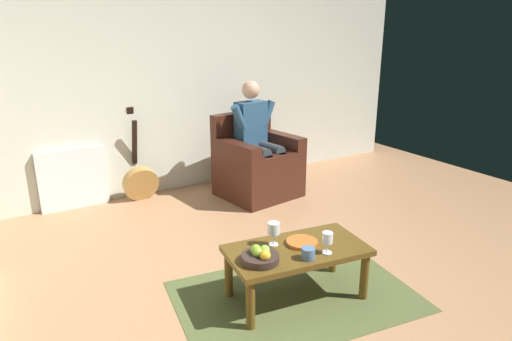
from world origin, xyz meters
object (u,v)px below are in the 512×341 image
object	(u,v)px
armchair	(257,166)
decorative_dish	(302,242)
wine_glass_near	(327,239)
wine_glass_far	(274,230)
fruit_bowl	(260,256)
guitar	(140,180)
candle_jar	(308,253)
person_seated	(258,136)
coffee_table	(297,256)

from	to	relation	value
armchair	decorative_dish	bearing A→B (deg)	59.50
wine_glass_near	wine_glass_far	world-z (taller)	wine_glass_far
wine_glass_near	armchair	bearing A→B (deg)	-108.53
fruit_bowl	decorative_dish	distance (m)	0.39
wine_glass_near	decorative_dish	bearing A→B (deg)	-71.47
armchair	guitar	distance (m)	1.30
fruit_bowl	candle_jar	xyz separation A→B (m)	(-0.29, 0.13, -0.00)
armchair	person_seated	size ratio (longest dim) A/B	0.72
person_seated	guitar	size ratio (longest dim) A/B	1.26
person_seated	fruit_bowl	bearing A→B (deg)	50.85
armchair	coffee_table	xyz separation A→B (m)	(0.83, 1.92, -0.01)
wine_glass_far	armchair	bearing A→B (deg)	-117.64
person_seated	guitar	distance (m)	1.38
coffee_table	wine_glass_far	distance (m)	0.24
guitar	candle_jar	world-z (taller)	guitar
coffee_table	wine_glass_near	bearing A→B (deg)	128.21
coffee_table	decorative_dish	bearing A→B (deg)	-154.81
wine_glass_far	fruit_bowl	size ratio (longest dim) A/B	0.68
wine_glass_near	coffee_table	bearing A→B (deg)	-51.79
fruit_bowl	coffee_table	bearing A→B (deg)	-173.75
wine_glass_far	candle_jar	bearing A→B (deg)	106.80
candle_jar	coffee_table	bearing A→B (deg)	-100.02
candle_jar	guitar	bearing A→B (deg)	-82.73
armchair	wine_glass_near	world-z (taller)	armchair
wine_glass_far	decorative_dish	bearing A→B (deg)	152.94
person_seated	decorative_dish	size ratio (longest dim) A/B	5.78
person_seated	wine_glass_far	distance (m)	2.02
wine_glass_far	fruit_bowl	distance (m)	0.27
wine_glass_far	person_seated	bearing A→B (deg)	-117.95
wine_glass_far	coffee_table	bearing A→B (deg)	133.44
fruit_bowl	candle_jar	distance (m)	0.32
wine_glass_far	guitar	bearing A→B (deg)	-83.95
guitar	fruit_bowl	distance (m)	2.47
decorative_dish	candle_jar	distance (m)	0.22
wine_glass_near	candle_jar	xyz separation A→B (m)	(0.16, 0.00, -0.06)
person_seated	armchair	bearing A→B (deg)	-90.00
coffee_table	guitar	bearing A→B (deg)	-81.58
guitar	wine_glass_near	distance (m)	2.65
armchair	coffee_table	world-z (taller)	armchair
person_seated	guitar	xyz separation A→B (m)	(1.19, -0.53, -0.46)
fruit_bowl	armchair	bearing A→B (deg)	-120.34
wine_glass_far	candle_jar	size ratio (longest dim) A/B	1.85
person_seated	guitar	bearing A→B (deg)	-32.66
person_seated	coffee_table	size ratio (longest dim) A/B	1.25
person_seated	wine_glass_near	bearing A→B (deg)	62.73
coffee_table	fruit_bowl	world-z (taller)	fruit_bowl
person_seated	wine_glass_near	size ratio (longest dim) A/B	8.48
guitar	coffee_table	bearing A→B (deg)	98.42
guitar	decorative_dish	world-z (taller)	guitar
coffee_table	candle_jar	world-z (taller)	candle_jar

